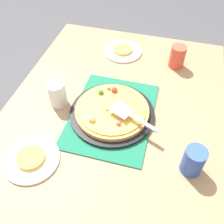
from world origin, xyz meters
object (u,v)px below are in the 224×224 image
(cup_near, at_px, (193,161))
(cup_corner, at_px, (177,57))
(pizza, at_px, (112,110))
(served_slice_left, at_px, (123,49))
(plate_near_left, at_px, (123,51))
(pizza_server, at_px, (130,115))
(pizza_pan, at_px, (112,113))
(plate_far_right, at_px, (31,159))
(cup_far, at_px, (57,94))
(served_slice_right, at_px, (31,158))

(cup_near, relative_size, cup_corner, 1.00)
(pizza, xyz_separation_m, served_slice_left, (-0.49, -0.07, -0.02))
(plate_near_left, xyz_separation_m, served_slice_left, (0.00, 0.00, 0.01))
(pizza_server, bearing_deg, pizza_pan, -114.11)
(pizza_pan, distance_m, cup_corner, 0.50)
(plate_far_right, bearing_deg, cup_corner, 147.01)
(cup_far, height_order, pizza_server, cup_far)
(pizza_pan, bearing_deg, plate_far_right, -38.16)
(cup_far, bearing_deg, pizza_pan, 88.45)
(cup_corner, bearing_deg, plate_far_right, -32.99)
(served_slice_right, relative_size, cup_near, 0.92)
(served_slice_right, height_order, pizza_server, pizza_server)
(pizza, bearing_deg, served_slice_left, -172.21)
(pizza, bearing_deg, plate_near_left, -172.21)
(plate_near_left, height_order, cup_far, cup_far)
(pizza, xyz_separation_m, cup_far, (-0.01, -0.26, 0.03))
(served_slice_left, bearing_deg, served_slice_right, -12.45)
(plate_near_left, xyz_separation_m, cup_corner, (0.05, 0.31, 0.06))
(served_slice_left, bearing_deg, plate_far_right, -12.45)
(cup_corner, bearing_deg, pizza, -29.04)
(plate_far_right, distance_m, served_slice_right, 0.01)
(served_slice_right, xyz_separation_m, cup_corner, (-0.75, 0.48, 0.04))
(pizza, relative_size, cup_corner, 2.75)
(plate_far_right, relative_size, cup_corner, 1.83)
(served_slice_left, height_order, cup_far, cup_far)
(pizza, xyz_separation_m, cup_corner, (-0.44, 0.24, 0.03))
(plate_far_right, relative_size, served_slice_right, 2.00)
(pizza_pan, bearing_deg, pizza_server, 65.89)
(pizza_pan, xyz_separation_m, cup_near, (0.19, 0.36, 0.05))
(pizza_pan, distance_m, plate_near_left, 0.49)
(pizza_pan, xyz_separation_m, pizza_server, (0.04, 0.09, 0.06))
(pizza_pan, relative_size, served_slice_right, 3.45)
(pizza_pan, relative_size, cup_near, 3.17)
(pizza_pan, relative_size, cup_far, 3.17)
(served_slice_right, relative_size, cup_far, 0.92)
(served_slice_right, bearing_deg, cup_corner, 147.01)
(cup_far, bearing_deg, served_slice_right, 3.10)
(pizza_pan, height_order, plate_far_right, pizza_pan)
(plate_far_right, height_order, served_slice_left, served_slice_left)
(cup_corner, xyz_separation_m, pizza_server, (0.48, -0.15, 0.01))
(cup_far, xyz_separation_m, cup_corner, (-0.43, 0.50, 0.00))
(cup_near, xyz_separation_m, cup_corner, (-0.62, -0.12, 0.00))
(served_slice_left, height_order, pizza_server, pizza_server)
(served_slice_right, xyz_separation_m, cup_near, (-0.12, 0.60, 0.04))
(plate_near_left, xyz_separation_m, pizza_server, (0.53, 0.16, 0.07))
(cup_near, bearing_deg, served_slice_right, -78.58)
(served_slice_right, distance_m, cup_near, 0.61)
(served_slice_right, relative_size, cup_corner, 0.92)
(pizza_pan, distance_m, cup_far, 0.26)
(plate_near_left, relative_size, pizza_server, 0.97)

